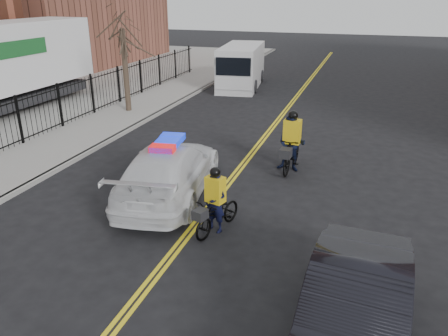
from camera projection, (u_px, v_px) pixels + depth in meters
ground at (192, 229)px, 11.54m from camera, size 120.00×120.00×0.00m
center_line_left at (262, 139)px, 18.60m from camera, size 0.10×60.00×0.01m
center_line_right at (265, 139)px, 18.55m from camera, size 0.10×60.00×0.01m
sidewalk at (110, 122)px, 20.73m from camera, size 3.00×60.00×0.15m
curb at (138, 125)px, 20.29m from camera, size 0.20×60.00×0.15m
iron_fence at (80, 100)px, 20.82m from camera, size 0.12×28.00×2.00m
street_tree at (123, 42)px, 21.22m from camera, size 3.20×3.20×4.80m
police_cruiser at (169, 170)px, 13.17m from camera, size 3.09×5.85×1.78m
dark_sedan at (354, 314)px, 7.34m from camera, size 1.97×4.91×1.59m
cargo_van at (241, 67)px, 28.21m from camera, size 3.06×6.52×2.63m
cyclist_near at (215, 209)px, 11.24m from camera, size 1.13×1.92×1.78m
cyclist_far at (291, 147)px, 15.01m from camera, size 1.00×2.15×2.14m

